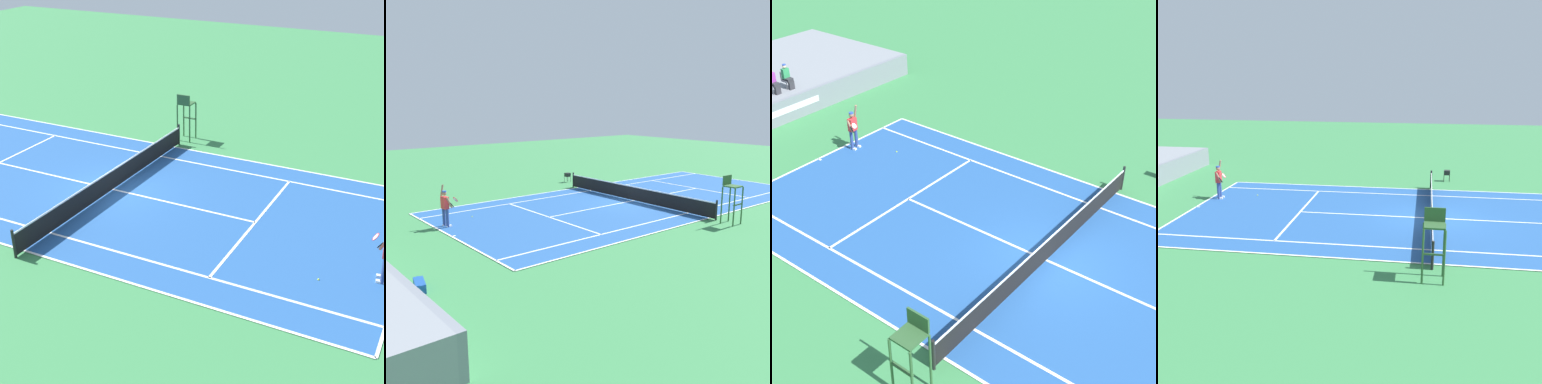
% 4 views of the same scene
% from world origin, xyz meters
% --- Properties ---
extents(ground_plane, '(80.00, 80.00, 0.00)m').
position_xyz_m(ground_plane, '(0.00, 0.00, 0.00)').
color(ground_plane, '#387F47').
extents(court, '(11.08, 23.88, 0.03)m').
position_xyz_m(court, '(0.00, 0.00, 0.01)').
color(court, '#235193').
rests_on(court, ground).
extents(net, '(11.98, 0.10, 1.07)m').
position_xyz_m(net, '(0.00, 0.00, 0.52)').
color(net, black).
rests_on(net, ground).
extents(tennis_ball, '(0.07, 0.07, 0.07)m').
position_xyz_m(tennis_ball, '(2.65, 9.56, 0.03)').
color(tennis_ball, '#D1E533').
rests_on(tennis_ball, ground).
extents(umpire_chair, '(0.77, 0.77, 2.44)m').
position_xyz_m(umpire_chair, '(-6.73, 0.00, 1.56)').
color(umpire_chair, '#2D562D').
rests_on(umpire_chair, ground).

